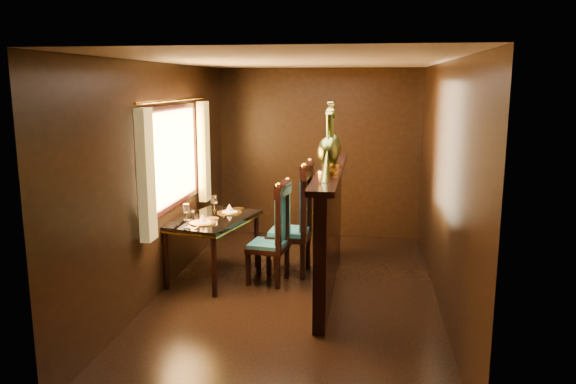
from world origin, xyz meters
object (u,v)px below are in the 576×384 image
(dining_table, at_px, (213,223))
(chair_left, at_px, (277,230))
(chair_right, at_px, (300,216))
(peacock_right, at_px, (332,135))
(peacock_left, at_px, (329,138))

(dining_table, distance_m, chair_left, 0.78)
(chair_left, height_order, chair_right, chair_right)
(chair_right, xyz_separation_m, peacock_right, (0.39, -0.25, 0.99))
(chair_right, xyz_separation_m, peacock_left, (0.39, -0.76, 1.00))
(peacock_right, bearing_deg, peacock_left, -90.00)
(dining_table, height_order, chair_left, chair_left)
(dining_table, height_order, peacock_right, peacock_right)
(peacock_right, bearing_deg, chair_left, -169.99)
(dining_table, distance_m, peacock_right, 1.73)
(chair_right, distance_m, peacock_right, 1.09)
(chair_right, bearing_deg, peacock_left, -60.02)
(peacock_right, bearing_deg, chair_right, 147.02)
(chair_right, relative_size, peacock_right, 1.98)
(chair_left, bearing_deg, peacock_right, 18.39)
(chair_right, bearing_deg, peacock_right, -30.12)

